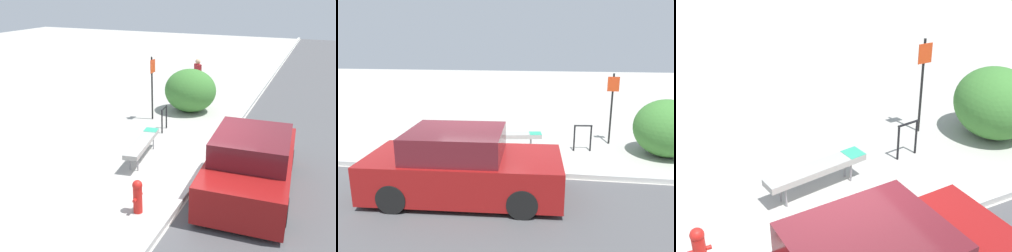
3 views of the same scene
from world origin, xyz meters
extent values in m
cylinder|color=gray|center=(-0.17, 1.58, 0.21)|extent=(0.04, 0.04, 0.43)
cylinder|color=gray|center=(1.29, 1.80, 0.21)|extent=(0.04, 0.04, 0.43)
cylinder|color=gray|center=(-0.20, 1.79, 0.21)|extent=(0.04, 0.04, 0.43)
cylinder|color=gray|center=(1.25, 2.02, 0.21)|extent=(0.04, 0.04, 0.43)
cube|color=#999993|center=(0.54, 1.80, 0.49)|extent=(2.14, 0.71, 0.13)
cube|color=teal|center=(1.41, 1.93, 0.56)|extent=(0.42, 0.44, 0.01)
cylinder|color=black|center=(2.59, 2.09, 0.40)|extent=(0.05, 0.05, 0.80)
cylinder|color=black|center=(3.08, 2.15, 0.40)|extent=(0.05, 0.05, 0.80)
cylinder|color=black|center=(2.83, 2.12, 0.80)|extent=(0.55, 0.11, 0.05)
cylinder|color=black|center=(3.77, 3.00, 1.15)|extent=(0.06, 0.06, 2.30)
cube|color=red|center=(3.77, 2.96, 1.97)|extent=(0.36, 0.02, 0.46)
sphere|color=red|center=(-1.89, 0.69, 0.66)|extent=(0.22, 0.22, 0.22)
cylinder|color=red|center=(-1.75, 0.69, 0.36)|extent=(0.08, 0.07, 0.07)
ellipsoid|color=#3D7A33|center=(5.19, 2.05, 0.83)|extent=(1.85, 2.00, 1.67)
cylinder|color=black|center=(1.29, -0.40, 0.30)|extent=(0.61, 0.21, 0.60)
cube|color=#59171F|center=(-0.09, -1.33, 1.20)|extent=(2.06, 1.77, 0.57)
camera|label=1|loc=(-8.04, -2.62, 4.57)|focal=40.00mm
camera|label=2|loc=(1.88, -7.68, 3.27)|focal=35.00mm
camera|label=3|loc=(-2.42, -5.18, 5.23)|focal=50.00mm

